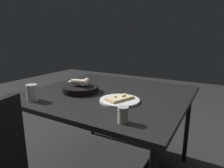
{
  "coord_description": "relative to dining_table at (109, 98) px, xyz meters",
  "views": [
    {
      "loc": [
        -0.75,
        1.25,
        1.15
      ],
      "look_at": [
        -0.01,
        -0.04,
        0.78
      ],
      "focal_mm": 31.2,
      "sensor_mm": 36.0,
      "label": 1
    }
  ],
  "objects": [
    {
      "name": "dining_table",
      "position": [
        0.0,
        0.0,
        0.0
      ],
      "size": [
        1.18,
        1.1,
        0.73
      ],
      "color": "black",
      "rests_on": "ground"
    },
    {
      "name": "pizza_plate",
      "position": [
        -0.18,
        0.16,
        0.06
      ],
      "size": [
        0.27,
        0.27,
        0.04
      ],
      "color": "white",
      "rests_on": "dining_table"
    },
    {
      "name": "bread_basket",
      "position": [
        0.19,
        0.11,
        0.08
      ],
      "size": [
        0.28,
        0.28,
        0.1
      ],
      "color": "black",
      "rests_on": "dining_table"
    },
    {
      "name": "beer_glass",
      "position": [
        0.34,
        0.43,
        0.1
      ],
      "size": [
        0.07,
        0.07,
        0.11
      ],
      "color": "silver",
      "rests_on": "dining_table"
    },
    {
      "name": "pepper_shaker",
      "position": [
        -0.35,
        0.44,
        0.09
      ],
      "size": [
        0.06,
        0.06,
        0.08
      ],
      "color": "#BFB299",
      "rests_on": "dining_table"
    },
    {
      "name": "napkin",
      "position": [
        0.45,
        -0.16,
        0.05
      ],
      "size": [
        0.16,
        0.12,
        0.0
      ],
      "color": "white",
      "rests_on": "dining_table"
    }
  ]
}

